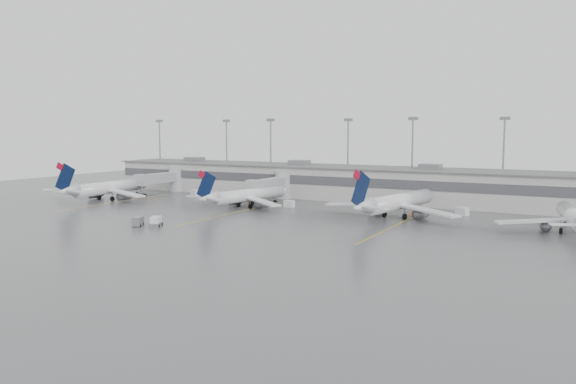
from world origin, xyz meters
The scene contains 19 objects.
ground centered at (0.00, 0.00, 0.00)m, with size 260.00×260.00×0.00m, color #4C4C4E.
terminal centered at (-0.01, 57.98, 4.17)m, with size 152.00×17.00×9.45m.
light_masts centered at (0.00, 63.75, 12.03)m, with size 142.40×8.00×20.60m.
jet_bridge_left centered at (-55.50, 45.72, 3.87)m, with size 4.00×17.20×7.00m.
jet_bridge_right centered at (-20.50, 45.72, 3.87)m, with size 4.00×17.20×7.00m.
stand_markings centered at (0.00, 24.00, 0.01)m, with size 105.25×40.00×0.01m.
jet_far_left centered at (-57.30, 25.69, 3.18)m, with size 28.25×31.69×10.25m.
jet_mid_left centered at (-19.60, 30.91, 2.85)m, with size 24.65×27.94×9.17m.
jet_mid_right centered at (14.87, 32.45, 3.27)m, with size 28.54×32.29×10.54m.
jet_far_right centered at (46.53, 30.18, 2.88)m, with size 25.19×28.47×9.27m.
baggage_tug centered at (-20.46, 2.12, 0.71)m, with size 2.77×3.30×1.83m.
baggage_cart centered at (-23.66, 0.92, 0.87)m, with size 2.45×2.99×1.67m.
gse_uld_a centered at (-44.11, 44.00, 0.76)m, with size 2.15×1.43×1.52m, color silver.
gse_uld_b centered at (-11.23, 36.06, 0.79)m, with size 2.24×1.49×1.59m, color silver.
gse_uld_c centered at (25.81, 42.29, 0.83)m, with size 2.34×1.56×1.66m, color silver.
gse_loader centered at (-25.42, 41.77, 0.92)m, with size 1.83×2.94×1.83m, color slate.
cone_a centered at (-46.56, 31.37, 0.37)m, with size 0.47×0.47×0.75m, color #F25E05.
cone_b centered at (-21.61, 35.16, 0.34)m, with size 0.43×0.43×0.69m, color #F25E05.
cone_c centered at (16.31, 37.44, 0.38)m, with size 0.48×0.48×0.76m, color #F25E05.
Camera 1 is at (48.67, -74.86, 17.51)m, focal length 35.00 mm.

